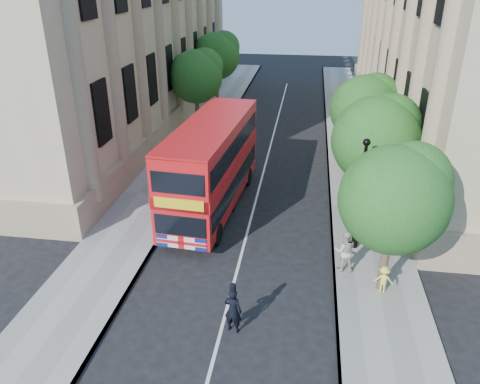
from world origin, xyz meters
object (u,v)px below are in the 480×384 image
at_px(woman_pedestrian, 345,251).
at_px(double_decker_bus, 212,163).
at_px(lamp_post, 360,199).
at_px(box_van, 220,173).
at_px(police_constable, 233,310).

bearing_deg(woman_pedestrian, double_decker_bus, -40.11).
height_order(lamp_post, double_decker_bus, lamp_post).
bearing_deg(box_van, double_decker_bus, -94.35).
relative_size(double_decker_bus, box_van, 1.96).
distance_m(double_decker_bus, woman_pedestrian, 8.37).
height_order(double_decker_bus, police_constable, double_decker_bus).
relative_size(box_van, woman_pedestrian, 2.82).
distance_m(lamp_post, woman_pedestrian, 2.48).
bearing_deg(woman_pedestrian, box_van, -47.60).
distance_m(police_constable, woman_pedestrian, 5.77).
bearing_deg(police_constable, lamp_post, -115.04).
xyz_separation_m(double_decker_bus, police_constable, (2.58, -9.15, -1.67)).
distance_m(box_van, woman_pedestrian, 9.07).
xyz_separation_m(lamp_post, police_constable, (-4.58, -6.08, -1.63)).
bearing_deg(double_decker_bus, lamp_post, -18.75).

